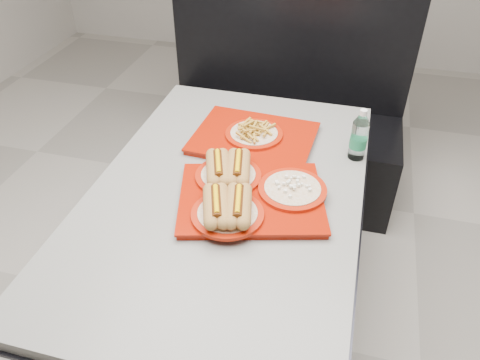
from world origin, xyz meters
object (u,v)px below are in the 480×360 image
(tray_near, at_px, (245,192))
(tray_far, at_px, (254,135))
(diner_table, at_px, (227,225))
(water_bottle, at_px, (359,137))
(booth_bench, at_px, (281,120))

(tray_near, distance_m, tray_far, 0.37)
(tray_far, bearing_deg, diner_table, -93.56)
(diner_table, xyz_separation_m, water_bottle, (0.41, 0.31, 0.25))
(diner_table, height_order, tray_near, tray_near)
(booth_bench, relative_size, tray_far, 2.84)
(diner_table, relative_size, tray_far, 2.99)
(booth_bench, xyz_separation_m, tray_far, (0.02, -0.78, 0.37))
(water_bottle, bearing_deg, diner_table, -142.92)
(diner_table, xyz_separation_m, tray_far, (0.02, 0.32, 0.19))
(tray_near, bearing_deg, diner_table, 151.45)
(diner_table, xyz_separation_m, tray_near, (0.08, -0.04, 0.20))
(tray_far, bearing_deg, booth_bench, 91.46)
(diner_table, height_order, tray_far, tray_far)
(tray_near, bearing_deg, booth_bench, 93.88)
(tray_far, bearing_deg, tray_near, -80.98)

